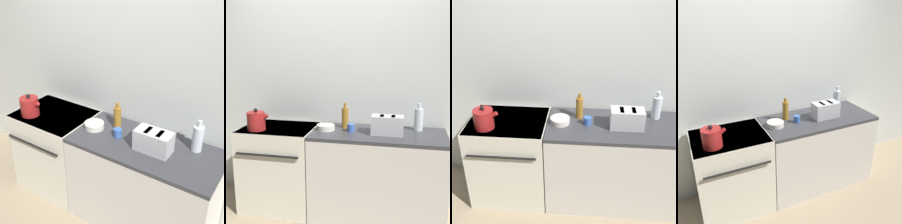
% 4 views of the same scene
% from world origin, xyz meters
% --- Properties ---
extents(ground_plane, '(12.00, 12.00, 0.00)m').
position_xyz_m(ground_plane, '(0.00, 0.00, 0.00)').
color(ground_plane, tan).
extents(wall_back, '(8.00, 0.05, 2.60)m').
position_xyz_m(wall_back, '(0.00, 0.69, 1.30)').
color(wall_back, silver).
rests_on(wall_back, ground_plane).
extents(stove, '(0.77, 0.66, 0.91)m').
position_xyz_m(stove, '(-0.59, 0.31, 0.47)').
color(stove, silver).
rests_on(stove, ground_plane).
extents(counter_block, '(1.34, 0.63, 0.91)m').
position_xyz_m(counter_block, '(0.48, 0.32, 0.45)').
color(counter_block, silver).
rests_on(counter_block, ground_plane).
extents(kettle, '(0.23, 0.19, 0.23)m').
position_xyz_m(kettle, '(-0.77, 0.16, 1.00)').
color(kettle, maroon).
rests_on(kettle, stove).
extents(toaster, '(0.31, 0.17, 0.19)m').
position_xyz_m(toaster, '(0.56, 0.28, 1.00)').
color(toaster, '#BCBCC1').
rests_on(toaster, counter_block).
extents(bottle_amber, '(0.07, 0.07, 0.27)m').
position_xyz_m(bottle_amber, '(0.11, 0.44, 1.02)').
color(bottle_amber, '#9E6B23').
rests_on(bottle_amber, counter_block).
extents(bottle_clear, '(0.09, 0.09, 0.28)m').
position_xyz_m(bottle_clear, '(0.87, 0.49, 1.03)').
color(bottle_clear, silver).
rests_on(bottle_clear, counter_block).
extents(cup_blue, '(0.08, 0.08, 0.08)m').
position_xyz_m(cup_blue, '(0.20, 0.31, 0.95)').
color(cup_blue, '#3860B2').
rests_on(cup_blue, counter_block).
extents(bowl, '(0.19, 0.19, 0.05)m').
position_xyz_m(bowl, '(-0.07, 0.31, 0.94)').
color(bowl, beige).
rests_on(bowl, counter_block).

